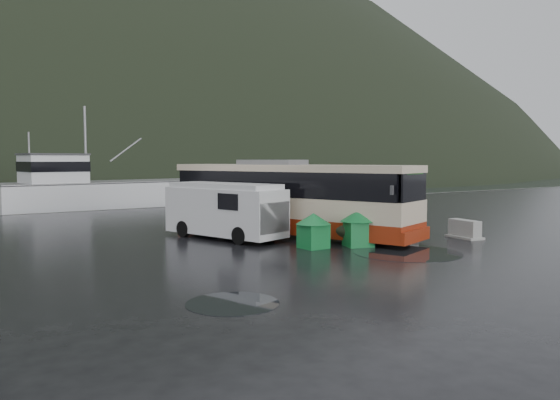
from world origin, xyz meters
TOP-DOWN VIEW (x-y plane):
  - ground at (0.00, 0.00)m, footprint 160.00×160.00m
  - quay_edge at (0.00, 20.00)m, footprint 160.00×0.60m
  - coach_bus at (1.85, 2.09)m, footprint 7.34×13.11m
  - white_van at (-1.31, 2.74)m, footprint 3.76×6.45m
  - waste_bin_left at (0.37, -1.72)m, footprint 1.04×1.04m
  - waste_bin_right at (2.20, -2.40)m, footprint 1.39×1.39m
  - dome_tent at (2.82, -1.42)m, footprint 2.95×3.50m
  - ticket_kiosk at (5.73, 0.39)m, footprint 3.98×3.52m
  - jersey_barrier_a at (7.84, -3.35)m, footprint 1.08×1.79m
  - jersey_barrier_b at (6.15, -1.46)m, footprint 1.16×1.60m
  - fishing_trawler at (1.67, 28.20)m, footprint 23.64×7.59m
  - puddles at (2.15, -1.22)m, footprint 14.88×15.82m

SIDE VIEW (x-z plane):
  - ground at x=0.00m, z-range 0.00..0.00m
  - quay_edge at x=0.00m, z-range -0.75..0.75m
  - coach_bus at x=1.85m, z-range -1.81..1.81m
  - white_van at x=-1.31m, z-range -1.28..1.28m
  - waste_bin_left at x=0.37m, z-range -0.72..0.72m
  - waste_bin_right at x=2.20m, z-range -0.76..0.76m
  - dome_tent at x=2.82m, z-range -0.59..0.59m
  - ticket_kiosk at x=5.73m, z-range -1.29..1.29m
  - jersey_barrier_a at x=7.84m, z-range -0.42..0.42m
  - jersey_barrier_b at x=6.15m, z-range -0.36..0.36m
  - fishing_trawler at x=1.67m, z-range -4.64..4.64m
  - puddles at x=2.15m, z-range 0.00..0.01m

